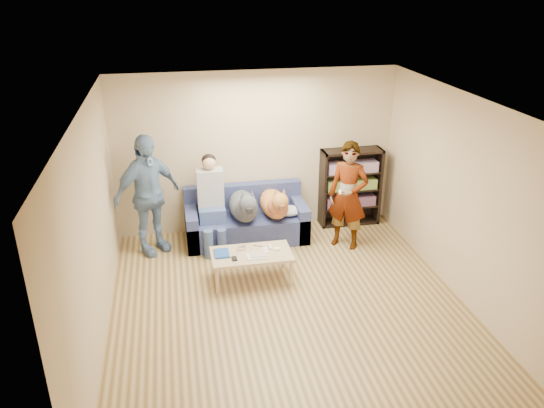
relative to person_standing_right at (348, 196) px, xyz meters
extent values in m
plane|color=brown|center=(-1.24, -1.54, -0.84)|extent=(5.00, 5.00, 0.00)
plane|color=white|center=(-1.24, -1.54, 1.76)|extent=(5.00, 5.00, 0.00)
plane|color=tan|center=(-1.24, 0.96, 0.46)|extent=(4.50, 0.00, 4.50)
plane|color=tan|center=(-1.24, -4.04, 0.46)|extent=(4.50, 0.00, 4.50)
plane|color=tan|center=(-3.49, -1.54, 0.46)|extent=(0.00, 5.00, 5.00)
plane|color=tan|center=(1.01, -1.54, 0.46)|extent=(0.00, 5.00, 5.00)
ellipsoid|color=silver|center=(-0.83, 0.37, -0.34)|extent=(0.38, 0.33, 0.13)
imported|color=gray|center=(0.00, 0.00, 0.00)|extent=(0.73, 0.69, 1.68)
imported|color=#7295B7|center=(-2.97, 0.39, 0.09)|extent=(1.15, 0.97, 1.85)
cube|color=white|center=(-0.20, -0.20, 0.16)|extent=(0.07, 0.12, 0.03)
cube|color=#1B4498|center=(-2.00, -0.69, -0.41)|extent=(0.20, 0.26, 0.03)
cube|color=silver|center=(-1.55, -0.84, -0.41)|extent=(0.26, 0.20, 0.02)
cube|color=#ABA388|center=(-1.52, -0.82, -0.40)|extent=(0.22, 0.17, 0.01)
cube|color=silver|center=(-1.72, -0.62, -0.39)|extent=(0.11, 0.06, 0.05)
cube|color=silver|center=(-1.32, -0.64, -0.40)|extent=(0.04, 0.13, 0.03)
cube|color=white|center=(-1.24, -0.72, -0.40)|extent=(0.09, 0.06, 0.03)
cylinder|color=white|center=(-1.40, -0.76, -0.41)|extent=(0.07, 0.07, 0.02)
cylinder|color=white|center=(-1.40, -0.68, -0.41)|extent=(0.07, 0.07, 0.02)
cylinder|color=#BF501B|center=(-1.62, -0.90, -0.41)|extent=(0.13, 0.06, 0.01)
cylinder|color=black|center=(-1.48, -0.56, -0.41)|extent=(0.13, 0.08, 0.01)
cube|color=black|center=(-1.85, -0.86, -0.41)|extent=(0.07, 0.12, 0.02)
cube|color=#515B93|center=(-1.49, 0.51, -0.63)|extent=(1.90, 0.85, 0.42)
cube|color=#515B93|center=(-1.49, 0.84, -0.22)|extent=(1.90, 0.18, 0.40)
cube|color=#515B93|center=(-2.35, 0.51, -0.55)|extent=(0.18, 0.85, 0.58)
cube|color=#515B93|center=(-0.63, 0.51, -0.55)|extent=(0.18, 0.85, 0.58)
cube|color=#435995|center=(-2.03, 0.43, -0.31)|extent=(0.40, 0.38, 0.22)
cylinder|color=#456599|center=(-2.13, 0.01, -0.63)|extent=(0.14, 0.14, 0.47)
cylinder|color=#414D8F|center=(-1.93, 0.01, -0.63)|extent=(0.14, 0.14, 0.47)
cube|color=#B2B3B7|center=(-2.03, 0.53, 0.08)|extent=(0.40, 0.24, 0.58)
sphere|color=tan|center=(-2.03, 0.53, 0.48)|extent=(0.21, 0.21, 0.21)
ellipsoid|color=black|center=(-2.03, 0.56, 0.51)|extent=(0.22, 0.22, 0.19)
ellipsoid|color=#4E5359|center=(-1.54, 0.44, -0.23)|extent=(0.44, 0.92, 0.38)
sphere|color=#4B4F55|center=(-1.54, 0.11, -0.14)|extent=(0.33, 0.33, 0.33)
sphere|color=#4B4E55|center=(-1.54, -0.06, 0.02)|extent=(0.27, 0.27, 0.27)
cube|color=black|center=(-1.54, -0.19, -0.02)|extent=(0.08, 0.13, 0.08)
cone|color=#52575D|center=(-1.61, -0.04, 0.16)|extent=(0.08, 0.08, 0.13)
cone|color=#4D5157|center=(-1.47, -0.04, 0.16)|extent=(0.08, 0.08, 0.13)
cylinder|color=#50515B|center=(-1.54, 0.86, -0.26)|extent=(0.05, 0.30, 0.18)
ellipsoid|color=#C7853D|center=(-1.06, 0.45, -0.23)|extent=(0.42, 0.88, 0.37)
sphere|color=#C86C3D|center=(-1.06, 0.15, -0.15)|extent=(0.32, 0.32, 0.32)
sphere|color=#BA6F39|center=(-1.06, -0.01, 0.00)|extent=(0.26, 0.26, 0.26)
cube|color=brown|center=(-1.06, -0.13, -0.04)|extent=(0.08, 0.12, 0.07)
cone|color=#B47837|center=(-1.12, 0.01, 0.13)|extent=(0.08, 0.08, 0.12)
cone|color=#C6623C|center=(-0.99, 0.01, 0.13)|extent=(0.08, 0.08, 0.12)
cylinder|color=#AC5A34|center=(-1.06, 0.84, -0.27)|extent=(0.05, 0.29, 0.17)
cube|color=tan|center=(-1.60, -0.74, -0.44)|extent=(1.10, 0.60, 0.04)
cylinder|color=tan|center=(-2.10, -0.99, -0.65)|extent=(0.05, 0.05, 0.38)
cylinder|color=tan|center=(-1.10, -0.99, -0.65)|extent=(0.05, 0.05, 0.38)
cylinder|color=tan|center=(-2.10, -0.49, -0.65)|extent=(0.05, 0.05, 0.38)
cylinder|color=#D3BB82|center=(-1.10, -0.49, -0.65)|extent=(0.05, 0.05, 0.38)
cube|color=black|center=(-0.17, 0.78, -0.19)|extent=(0.04, 0.34, 1.30)
cube|color=black|center=(0.79, 0.78, -0.19)|extent=(0.04, 0.34, 1.30)
cube|color=black|center=(0.31, 0.78, 0.44)|extent=(1.00, 0.34, 0.04)
cube|color=black|center=(0.31, 0.78, -0.82)|extent=(1.00, 0.34, 0.04)
cube|color=black|center=(0.31, 0.94, -0.19)|extent=(1.00, 0.02, 1.30)
cube|color=black|center=(0.31, 0.78, -0.52)|extent=(0.94, 0.32, 0.03)
cube|color=black|center=(0.31, 0.78, -0.22)|extent=(0.94, 0.32, 0.02)
cube|color=black|center=(0.31, 0.78, 0.08)|extent=(0.94, 0.32, 0.02)
cube|color=#B23333|center=(0.31, 0.76, -0.42)|extent=(0.84, 0.24, 0.17)
cube|color=gold|center=(0.31, 0.76, -0.12)|extent=(0.84, 0.24, 0.17)
cube|color=#994C99|center=(0.31, 0.76, 0.18)|extent=(0.84, 0.24, 0.17)
camera|label=1|loc=(-2.55, -7.03, 3.08)|focal=35.00mm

